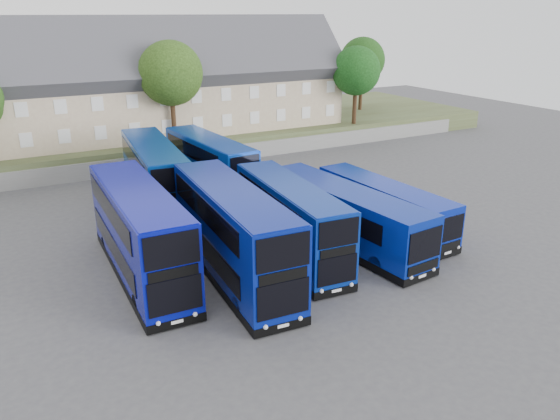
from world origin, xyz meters
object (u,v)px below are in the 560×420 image
at_px(dd_front_left, 140,235).
at_px(dd_front_mid, 233,235).
at_px(coach_east_a, 344,217).
at_px(tree_far, 363,62).
at_px(tree_mid, 172,76).
at_px(tree_east, 357,73).

height_order(dd_front_left, dd_front_mid, dd_front_mid).
bearing_deg(coach_east_a, tree_far, 46.67).
relative_size(coach_east_a, tree_mid, 1.42).
distance_m(dd_front_left, coach_east_a, 12.14).
height_order(dd_front_left, tree_east, tree_east).
bearing_deg(tree_mid, tree_far, 14.04).
relative_size(tree_east, tree_far, 0.94).
xyz_separation_m(tree_mid, tree_east, (20.00, -0.50, -0.68)).
height_order(dd_front_mid, tree_far, tree_far).
bearing_deg(tree_east, dd_front_left, -144.15).
relative_size(dd_front_left, dd_front_mid, 0.98).
height_order(coach_east_a, tree_mid, tree_mid).
relative_size(tree_mid, tree_east, 1.12).
distance_m(tree_mid, tree_far, 26.80).
bearing_deg(coach_east_a, dd_front_mid, -178.30).
bearing_deg(tree_far, dd_front_mid, -135.32).
distance_m(dd_front_left, dd_front_mid, 4.93).
bearing_deg(dd_front_left, coach_east_a, -5.89).
distance_m(dd_front_mid, coach_east_a, 7.87).
height_order(tree_mid, tree_far, tree_mid).
bearing_deg(coach_east_a, tree_east, 47.52).
relative_size(tree_mid, tree_far, 1.06).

